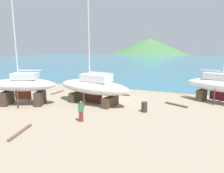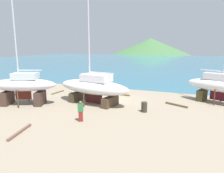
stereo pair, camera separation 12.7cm
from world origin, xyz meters
The scene contains 13 objects.
ground_plane centered at (0.00, -5.53, 0.00)m, with size 46.88×46.88×0.00m, color gray.
sea_water centered at (0.00, 57.98, 0.00)m, with size 166.80×103.57×0.01m, color teal.
headland_hill centered at (-22.37, 132.97, 0.00)m, with size 105.68×105.68×22.09m, color #457242.
sailboat_large_starboard centered at (-1.40, -2.05, 1.80)m, with size 8.77×4.29×13.00m.
sailboat_far_slipway centered at (-7.87, -5.07, 2.01)m, with size 7.19×4.51×12.53m.
sailboat_small_center centered at (10.70, 2.66, 1.90)m, with size 6.75×4.29×11.81m.
worker centered at (0.02, -7.20, 0.88)m, with size 0.50×0.41×1.70m.
barrel_rust_mid centered at (4.21, -2.95, 0.47)m, with size 0.54×0.54×0.93m, color #323127.
timber_plank_near centered at (-7.93, 0.73, 0.06)m, with size 2.32×0.18×0.12m, color brown.
timber_long_aft centered at (-15.52, 0.92, 0.08)m, with size 1.27×0.22×0.16m, color brown.
timber_long_fore centered at (-2.79, -10.76, 0.08)m, with size 2.73×0.17×0.17m, color brown.
timber_plank_far centered at (-0.30, 2.46, 0.09)m, with size 3.05×0.18×0.18m, color brown.
timber_short_cross centered at (6.80, 0.21, 0.09)m, with size 2.43×0.17×0.18m, color brown.
Camera 2 is at (8.20, -21.10, 6.02)m, focal length 33.46 mm.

